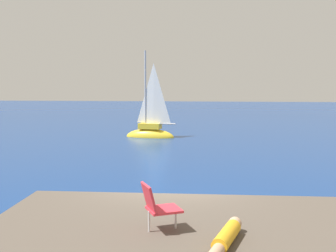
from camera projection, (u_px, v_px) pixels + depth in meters
ground_plane at (169, 224)px, 10.24m from camera, size 160.00×160.00×0.00m
boulder_seaward at (270, 244)px, 8.95m from camera, size 1.92×1.62×1.25m
boulder_inland at (319, 246)px, 8.82m from camera, size 1.29×1.61×0.97m
sailboat_near at (150, 132)px, 27.47m from camera, size 3.52×1.67×6.40m
person_sunbather at (225, 239)px, 6.03m from camera, size 0.64×1.72×0.25m
beach_chair at (157, 205)px, 6.67m from camera, size 0.75×0.69×0.80m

